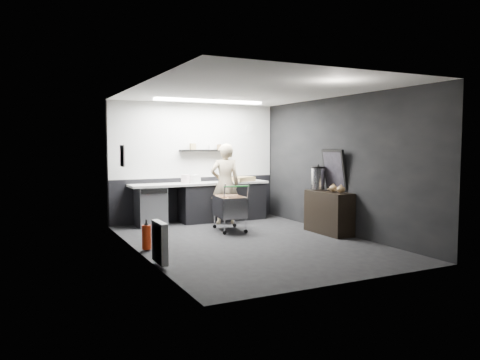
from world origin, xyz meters
name	(u,v)px	position (x,y,z in m)	size (l,w,h in m)	color
floor	(250,242)	(0.00, 0.00, 0.00)	(5.50, 5.50, 0.00)	black
ceiling	(250,91)	(0.00, 0.00, 2.70)	(5.50, 5.50, 0.00)	white
wall_back	(195,162)	(0.00, 2.75, 1.35)	(5.50, 5.50, 0.00)	black
wall_front	(351,177)	(0.00, -2.75, 1.35)	(5.50, 5.50, 0.00)	black
wall_left	(139,170)	(-2.00, 0.00, 1.35)	(5.50, 5.50, 0.00)	black
wall_right	(340,165)	(2.00, 0.00, 1.35)	(5.50, 5.50, 0.00)	black
kitchen_wall_panel	(195,140)	(0.00, 2.73, 1.85)	(3.95, 0.02, 1.70)	silver
dado_panel	(196,199)	(0.00, 2.73, 0.50)	(3.95, 0.02, 1.00)	black
floating_shelf	(205,150)	(0.20, 2.62, 1.62)	(1.20, 0.22, 0.04)	black
wall_clock	(249,128)	(1.40, 2.72, 2.15)	(0.20, 0.20, 0.03)	white
poster	(122,156)	(-1.98, 1.30, 1.55)	(0.02, 0.30, 0.40)	white
poster_red_band	(122,152)	(-1.98, 1.30, 1.62)	(0.01, 0.22, 0.10)	red
radiator	(160,242)	(-1.94, -0.90, 0.35)	(0.10, 0.50, 0.60)	white
ceiling_strip	(210,101)	(0.00, 1.85, 2.67)	(2.40, 0.20, 0.04)	white
prep_counter	(206,202)	(0.14, 2.42, 0.46)	(3.20, 0.61, 0.90)	black
person	(225,184)	(0.41, 1.97, 0.89)	(0.65, 0.43, 1.78)	beige
shopping_cart	(230,208)	(0.14, 1.17, 0.46)	(0.63, 0.94, 0.96)	silver
sideboard	(328,207)	(1.78, 0.06, 0.53)	(0.47, 1.11, 1.66)	black
fire_extinguisher	(147,236)	(-1.85, 0.16, 0.24)	(0.15, 0.15, 0.50)	red
cardboard_box	(242,179)	(1.03, 2.37, 0.95)	(0.51, 0.39, 0.10)	#A38A56
pink_tub	(185,179)	(-0.36, 2.42, 1.00)	(0.19, 0.19, 0.19)	silver
white_container	(195,179)	(-0.15, 2.37, 0.99)	(0.20, 0.16, 0.18)	white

